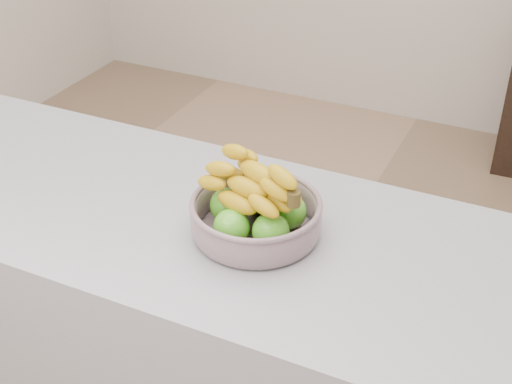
% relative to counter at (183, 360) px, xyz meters
% --- Properties ---
extents(ground, '(4.00, 4.00, 0.00)m').
position_rel_counter_xyz_m(ground, '(0.00, 0.49, -0.45)').
color(ground, '#9A765E').
rests_on(ground, ground).
extents(counter, '(2.00, 0.60, 0.90)m').
position_rel_counter_xyz_m(counter, '(0.00, 0.00, 0.00)').
color(counter, '#9B9AA2').
rests_on(counter, ground).
extents(fruit_bowl, '(0.27, 0.27, 0.17)m').
position_rel_counter_xyz_m(fruit_bowl, '(0.20, 0.00, 0.50)').
color(fruit_bowl, '#8B9AA7').
rests_on(fruit_bowl, counter).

